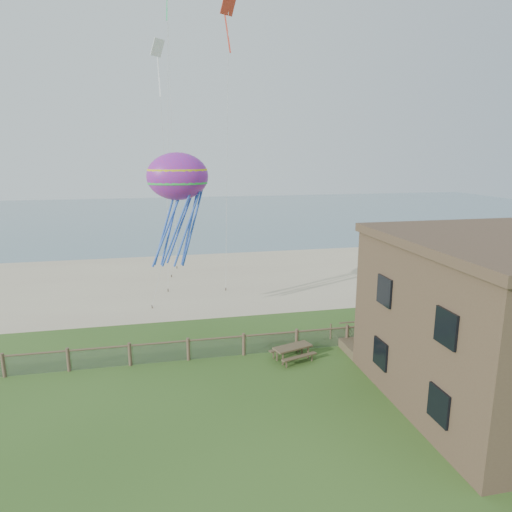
{
  "coord_description": "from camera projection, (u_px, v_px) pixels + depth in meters",
  "views": [
    {
      "loc": [
        -4.22,
        -16.76,
        10.76
      ],
      "look_at": [
        1.11,
        8.0,
        5.06
      ],
      "focal_mm": 32.0,
      "sensor_mm": 36.0,
      "label": 1
    }
  ],
  "objects": [
    {
      "name": "ground",
      "position": [
        270.0,
        415.0,
        19.21
      ],
      "size": [
        160.0,
        160.0,
        0.0
      ],
      "primitive_type": "plane",
      "color": "#30501B",
      "rests_on": "ground"
    },
    {
      "name": "sand_beach",
      "position": [
        210.0,
        278.0,
        40.19
      ],
      "size": [
        72.0,
        20.0,
        0.02
      ],
      "primitive_type": "cube",
      "color": "tan",
      "rests_on": "ground"
    },
    {
      "name": "ocean",
      "position": [
        182.0,
        215.0,
        82.16
      ],
      "size": [
        160.0,
        68.0,
        0.02
      ],
      "primitive_type": "cube",
      "color": "slate",
      "rests_on": "ground"
    },
    {
      "name": "chainlink_fence",
      "position": [
        244.0,
        346.0,
        24.81
      ],
      "size": [
        36.2,
        0.2,
        1.25
      ],
      "primitive_type": null,
      "color": "brown",
      "rests_on": "ground"
    },
    {
      "name": "motel_deck",
      "position": [
        466.0,
        338.0,
        26.6
      ],
      "size": [
        15.0,
        2.0,
        0.5
      ],
      "primitive_type": "cube",
      "color": "brown",
      "rests_on": "ground"
    },
    {
      "name": "picnic_table",
      "position": [
        293.0,
        352.0,
        24.28
      ],
      "size": [
        2.44,
        2.11,
        0.87
      ],
      "primitive_type": null,
      "rotation": [
        0.0,
        0.0,
        0.3
      ],
      "color": "brown",
      "rests_on": "ground"
    },
    {
      "name": "octopus_kite",
      "position": [
        179.0,
        208.0,
        28.35
      ],
      "size": [
        4.06,
        3.18,
        7.54
      ],
      "primitive_type": null,
      "rotation": [
        0.0,
        0.0,
        -0.17
      ],
      "color": "#E8244E"
    },
    {
      "name": "kite_white",
      "position": [
        158.0,
        62.0,
        32.9
      ],
      "size": [
        2.28,
        2.27,
        3.19
      ],
      "primitive_type": null,
      "rotation": [
        0.44,
        0.0,
        0.79
      ],
      "color": "white"
    },
    {
      "name": "kite_red",
      "position": [
        229.0,
        20.0,
        28.61
      ],
      "size": [
        2.0,
        2.23,
        2.97
      ],
      "primitive_type": null,
      "rotation": [
        0.44,
        0.0,
        0.55
      ],
      "color": "red"
    }
  ]
}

